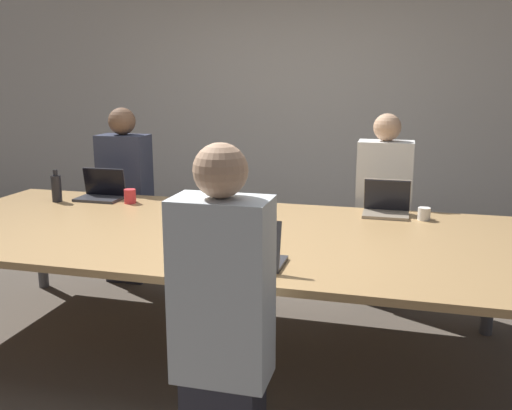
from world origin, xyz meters
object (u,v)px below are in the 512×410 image
at_px(person_near_midright, 223,320).
at_px(cup_near_midright, 198,252).
at_px(laptop_far_left, 102,190).
at_px(bottle_far_left, 56,188).
at_px(cup_far_left, 130,196).
at_px(laptop_far_right, 386,205).
at_px(laptop_near_midright, 248,252).
at_px(cup_far_right, 424,214).
at_px(person_far_right, 383,212).
at_px(person_far_left, 126,198).
at_px(stapler, 213,239).

xyz_separation_m(person_near_midright, cup_near_midright, (-0.30, 0.51, 0.11)).
xyz_separation_m(laptop_far_left, cup_near_midright, (1.22, -1.20, -0.02)).
bearing_deg(laptop_far_left, bottle_far_left, -148.68).
distance_m(cup_far_left, laptop_far_right, 1.84).
distance_m(cup_far_left, laptop_near_midright, 1.67).
bearing_deg(bottle_far_left, laptop_near_midright, -30.79).
relative_size(laptop_far_right, cup_far_right, 3.75).
bearing_deg(person_far_right, laptop_near_midright, -109.05).
height_order(cup_far_right, cup_near_midright, cup_near_midright).
xyz_separation_m(laptop_near_midright, cup_near_midright, (-0.27, 0.03, -0.03)).
relative_size(person_far_left, bottle_far_left, 6.03).
distance_m(cup_far_left, bottle_far_left, 0.56).
height_order(bottle_far_left, person_near_midright, person_near_midright).
relative_size(person_far_left, laptop_near_midright, 4.14).
bearing_deg(cup_far_left, person_near_midright, -52.63).
xyz_separation_m(laptop_far_left, stapler, (1.20, -0.89, -0.04)).
xyz_separation_m(cup_far_left, laptop_near_midright, (1.22, -1.14, 0.02)).
distance_m(laptop_far_left, cup_far_left, 0.29).
bearing_deg(cup_far_right, bottle_far_left, -177.27).
relative_size(cup_far_left, cup_near_midright, 1.19).
bearing_deg(person_near_midright, cup_far_left, -52.63).
distance_m(laptop_far_left, person_far_right, 2.13).
bearing_deg(stapler, bottle_far_left, 136.35).
bearing_deg(person_far_left, person_far_right, 2.48).
relative_size(person_far_right, laptop_near_midright, 4.09).
distance_m(laptop_far_right, cup_near_midright, 1.52).
height_order(person_far_right, cup_near_midright, person_far_right).
height_order(person_near_midright, stapler, person_near_midright).
relative_size(laptop_far_left, stapler, 2.16).
relative_size(person_far_left, cup_far_right, 17.65).
bearing_deg(laptop_far_right, cup_near_midright, -125.66).
height_order(laptop_far_left, laptop_near_midright, laptop_near_midright).
xyz_separation_m(person_near_midright, stapler, (-0.32, 0.83, 0.10)).
distance_m(bottle_far_left, person_near_midright, 2.38).
xyz_separation_m(cup_far_right, person_near_midright, (-0.83, -1.67, -0.11)).
height_order(person_far_left, laptop_near_midright, person_far_left).
distance_m(bottle_far_left, stapler, 1.64).
distance_m(person_far_left, cup_near_midright, 1.99).
distance_m(laptop_far_left, stapler, 1.49).
bearing_deg(bottle_far_left, person_far_right, 15.02).
bearing_deg(laptop_far_left, laptop_near_midright, -39.28).
xyz_separation_m(cup_far_left, person_near_midright, (1.25, -1.63, -0.12)).
distance_m(laptop_far_left, laptop_far_right, 2.11).
height_order(laptop_far_right, cup_near_midright, laptop_far_right).
xyz_separation_m(bottle_far_left, laptop_far_right, (2.39, 0.21, -0.03)).
height_order(laptop_far_left, laptop_far_right, laptop_far_right).
relative_size(cup_far_left, stapler, 0.67).
height_order(laptop_far_left, cup_far_left, laptop_far_left).
bearing_deg(stapler, laptop_far_right, 27.73).
relative_size(laptop_far_left, cup_far_right, 4.13).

